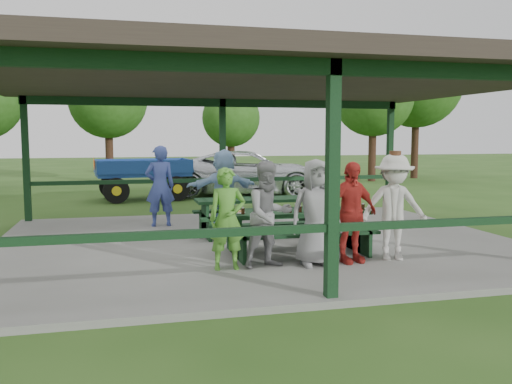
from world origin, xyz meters
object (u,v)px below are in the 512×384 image
object	(u,v)px
contestant_red	(351,212)
pickup_truck	(249,173)
spectator_grey	(310,193)
contestant_white_fedora	(394,207)
spectator_lblue	(223,188)
picnic_table_far	(259,211)
spectator_blue	(160,186)
contestant_grey_left	(269,215)
picnic_table_near	(297,226)
contestant_green	(227,219)
contestant_grey_mid	(316,213)
farm_trailer	(143,178)

from	to	relation	value
contestant_red	pickup_truck	bearing A→B (deg)	74.88
spectator_grey	contestant_white_fedora	bearing A→B (deg)	92.57
spectator_lblue	picnic_table_far	bearing A→B (deg)	111.24
spectator_lblue	pickup_truck	size ratio (longest dim) A/B	0.31
spectator_blue	pickup_truck	bearing A→B (deg)	-123.71
pickup_truck	contestant_grey_left	bearing A→B (deg)	-177.12
picnic_table_near	contestant_green	world-z (taller)	contestant_green
spectator_lblue	contestant_white_fedora	bearing A→B (deg)	109.96
contestant_green	contestant_grey_mid	xyz separation A→B (m)	(1.41, -0.10, 0.06)
contestant_green	pickup_truck	distance (m)	11.36
spectator_blue	contestant_red	bearing A→B (deg)	117.30
contestant_green	contestant_grey_mid	size ratio (longest dim) A/B	0.93
picnic_table_far	spectator_blue	size ratio (longest dim) A/B	1.44
picnic_table_far	contestant_grey_mid	world-z (taller)	contestant_grey_mid
picnic_table_near	pickup_truck	xyz separation A→B (m)	(1.53, 10.12, 0.23)
spectator_blue	farm_trailer	world-z (taller)	spectator_blue
picnic_table_far	contestant_red	size ratio (longest dim) A/B	1.61
contestant_grey_mid	contestant_green	bearing A→B (deg)	178.70
contestant_green	contestant_grey_left	distance (m)	0.66
picnic_table_near	picnic_table_far	distance (m)	2.01
picnic_table_near	spectator_grey	xyz separation A→B (m)	(1.24, 2.76, 0.27)
contestant_green	contestant_white_fedora	world-z (taller)	contestant_white_fedora
contestant_green	contestant_red	distance (m)	2.03
picnic_table_far	pickup_truck	size ratio (longest dim) A/B	0.46
picnic_table_far	contestant_white_fedora	world-z (taller)	contestant_white_fedora
contestant_grey_mid	farm_trailer	size ratio (longest dim) A/B	0.40
contestant_grey_mid	contestant_red	distance (m)	0.62
spectator_grey	farm_trailer	bearing A→B (deg)	-63.06
contestant_grey_mid	farm_trailer	world-z (taller)	contestant_grey_mid
contestant_green	contestant_grey_mid	distance (m)	1.42
picnic_table_far	contestant_white_fedora	xyz separation A→B (m)	(1.58, -2.87, 0.41)
contestant_white_fedora	contestant_red	bearing A→B (deg)	-162.63
contestant_grey_mid	spectator_grey	size ratio (longest dim) A/B	1.14
contestant_green	contestant_red	xyz separation A→B (m)	(2.03, -0.04, 0.04)
contestant_red	spectator_blue	bearing A→B (deg)	111.80
spectator_grey	contestant_red	bearing A→B (deg)	80.36
contestant_green	spectator_lblue	distance (m)	3.89
contestant_grey_mid	contestant_red	size ratio (longest dim) A/B	1.03
picnic_table_far	spectator_grey	world-z (taller)	spectator_grey
contestant_grey_mid	contestant_grey_left	bearing A→B (deg)	178.16
picnic_table_near	pickup_truck	distance (m)	10.24
contestant_grey_left	picnic_table_far	bearing A→B (deg)	64.43
contestant_green	contestant_white_fedora	xyz separation A→B (m)	(2.81, -0.02, 0.09)
contestant_red	spectator_lblue	world-z (taller)	spectator_lblue
spectator_grey	spectator_blue	bearing A→B (deg)	-12.00
farm_trailer	contestant_white_fedora	bearing A→B (deg)	-77.00
picnic_table_near	contestant_grey_mid	size ratio (longest dim) A/B	1.50
picnic_table_far	contestant_grey_left	xyz separation A→B (m)	(-0.57, -2.89, 0.36)
picnic_table_far	contestant_grey_mid	distance (m)	2.98
contestant_grey_left	spectator_grey	distance (m)	4.15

